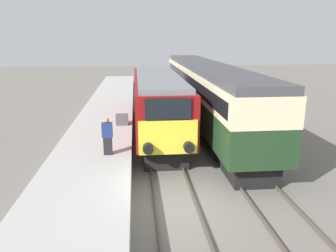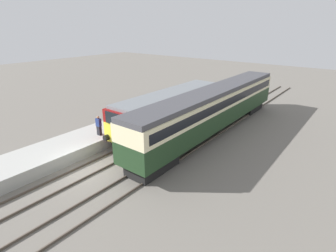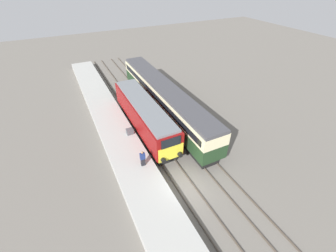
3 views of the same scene
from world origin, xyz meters
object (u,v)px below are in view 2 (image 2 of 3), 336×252
luggage_crate (145,117)px  person_on_platform (99,126)px  passenger_carriage (215,106)px  locomotive (170,110)px

luggage_crate → person_on_platform: bearing=-94.9°
passenger_carriage → luggage_crate: bearing=-150.1°
passenger_carriage → locomotive: bearing=-147.8°
locomotive → luggage_crate: locomotive is taller
passenger_carriage → person_on_platform: bearing=-126.2°
person_on_platform → luggage_crate: person_on_platform is taller
passenger_carriage → luggage_crate: size_ratio=30.48×
luggage_crate → passenger_carriage: bearing=29.9°
passenger_carriage → person_on_platform: size_ratio=13.31×
passenger_carriage → luggage_crate: passenger_carriage is taller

